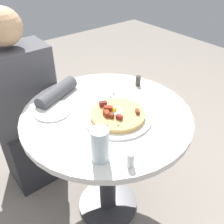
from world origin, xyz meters
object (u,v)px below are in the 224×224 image
person_seated (25,116)px  pepper_shaker (138,81)px  dining_table (107,139)px  fork (97,91)px  pizza_plate (118,118)px  bread_plate (52,111)px  breakfast_pizza (117,114)px  salt_shaker (131,160)px  knife (101,88)px  water_glass (100,145)px

person_seated → pepper_shaker: person_seated is taller
dining_table → fork: (-0.07, -0.18, 0.18)m
person_seated → pizza_plate: bearing=112.2°
bread_plate → fork: bearing=-176.8°
pizza_plate → breakfast_pizza: size_ratio=1.25×
pizza_plate → fork: (-0.06, -0.25, 0.00)m
pizza_plate → bread_plate: pizza_plate is taller
fork → salt_shaker: bearing=-41.1°
knife → salt_shaker: salt_shaker is taller
fork → water_glass: 0.49m
pizza_plate → knife: size_ratio=1.72×
pizza_plate → water_glass: water_glass is taller
water_glass → pizza_plate: bearing=-144.1°
water_glass → pepper_shaker: (-0.49, -0.32, -0.04)m
pizza_plate → pepper_shaker: pepper_shaker is taller
water_glass → pepper_shaker: bearing=-147.1°
fork → pepper_shaker: (-0.22, 0.08, 0.02)m
pizza_plate → water_glass: (0.21, 0.15, 0.06)m
knife → pepper_shaker: pepper_shaker is taller
bread_plate → fork: 0.27m
bread_plate → water_glass: size_ratio=1.28×
pizza_plate → pepper_shaker: (-0.28, -0.17, 0.02)m
dining_table → person_seated: person_seated is taller
dining_table → fork: bearing=-112.2°
dining_table → pepper_shaker: size_ratio=14.16×
fork → knife: 0.04m
breakfast_pizza → knife: 0.28m
fork → pepper_shaker: size_ratio=3.18×
pizza_plate → fork: size_ratio=1.72×
breakfast_pizza → pepper_shaker: (-0.29, -0.17, 0.00)m
person_seated → salt_shaker: bearing=96.4°
water_glass → fork: bearing=-124.2°
pizza_plate → breakfast_pizza: (0.00, -0.00, 0.02)m
person_seated → knife: bearing=136.1°
dining_table → breakfast_pizza: breakfast_pizza is taller
pizza_plate → water_glass: 0.27m
water_glass → person_seated: bearing=-87.7°
dining_table → salt_shaker: salt_shaker is taller
dining_table → person_seated: (0.23, -0.51, -0.04)m
fork → water_glass: (0.27, 0.40, 0.06)m
pizza_plate → fork: bearing=-104.3°
knife → dining_table: bearing=-47.8°
pizza_plate → pepper_shaker: 0.33m
salt_shaker → pepper_shaker: 0.60m
pepper_shaker → person_seated: bearing=-38.5°
breakfast_pizza → knife: size_ratio=1.37×
salt_shaker → breakfast_pizza: bearing=-119.8°
pizza_plate → fork: 0.26m
dining_table → breakfast_pizza: size_ratio=3.24×
dining_table → pepper_shaker: 0.37m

